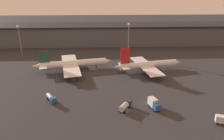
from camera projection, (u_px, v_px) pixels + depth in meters
ground at (149, 104)px, 88.69m from camera, size 600.00×600.00×0.00m
terminal_building at (125, 34)px, 181.14m from camera, size 240.47×27.51×15.88m
airplane_0 at (73, 64)px, 124.11m from camera, size 44.70×38.54×12.17m
airplane_1 at (148, 65)px, 123.11m from camera, size 40.45×33.71×14.22m
service_vehicle_0 at (51, 98)px, 90.11m from camera, size 5.31×7.00×2.82m
service_vehicle_1 at (222, 120)px, 75.18m from camera, size 4.96×3.43×3.21m
service_vehicle_2 at (125, 106)px, 84.07m from camera, size 5.81×7.30×2.99m
service_vehicle_3 at (154, 103)px, 85.01m from camera, size 4.19×6.79×3.87m
lamp_post_0 at (19, 36)px, 145.73m from camera, size 1.80×1.80×20.91m
lamp_post_1 at (129, 34)px, 148.41m from camera, size 1.80×1.80×22.05m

